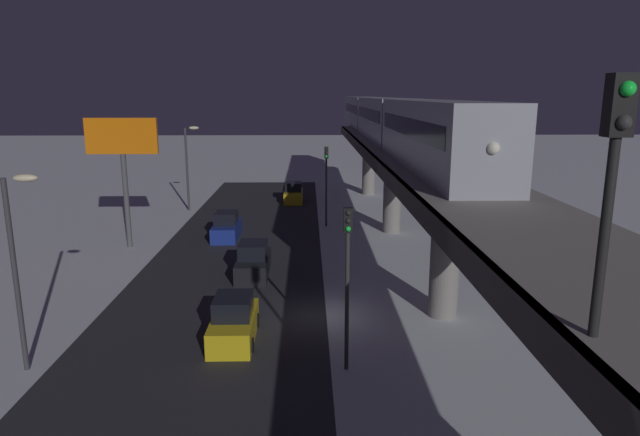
# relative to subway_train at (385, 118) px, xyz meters

# --- Properties ---
(ground_plane) EXTENTS (240.00, 240.00, 0.00)m
(ground_plane) POSITION_rel_subway_train_xyz_m (6.09, 21.92, -8.51)
(ground_plane) COLOR silver
(avenue_asphalt) EXTENTS (11.00, 82.69, 0.01)m
(avenue_asphalt) POSITION_rel_subway_train_xyz_m (11.11, 21.92, -8.50)
(avenue_asphalt) COLOR #28282D
(avenue_asphalt) RESTS_ON ground_plane
(elevated_railway) EXTENTS (5.00, 82.69, 6.73)m
(elevated_railway) POSITION_rel_subway_train_xyz_m (0.09, 21.92, -2.66)
(elevated_railway) COLOR gray
(elevated_railway) RESTS_ON ground_plane
(subway_train) EXTENTS (2.94, 55.47, 3.40)m
(subway_train) POSITION_rel_subway_train_xyz_m (0.00, 0.00, 0.00)
(subway_train) COLOR #999EA8
(subway_train) RESTS_ON elevated_railway
(rail_signal) EXTENTS (0.36, 0.41, 4.00)m
(rail_signal) POSITION_rel_subway_train_xyz_m (2.00, 38.81, 0.95)
(rail_signal) COLOR black
(rail_signal) RESTS_ON elevated_railway
(sedan_yellow) EXTENTS (1.91, 4.14, 1.97)m
(sedan_yellow) POSITION_rel_subway_train_xyz_m (9.71, 24.39, -7.72)
(sedan_yellow) COLOR gold
(sedan_yellow) RESTS_ON ground_plane
(sedan_black) EXTENTS (1.80, 4.41, 1.97)m
(sedan_black) POSITION_rel_subway_train_xyz_m (9.71, 15.62, -7.71)
(sedan_black) COLOR black
(sedan_black) RESTS_ON ground_plane
(sedan_yellow_3) EXTENTS (1.80, 4.12, 1.97)m
(sedan_yellow_3) POSITION_rel_subway_train_xyz_m (7.91, -7.00, -7.71)
(sedan_yellow_3) COLOR gold
(sedan_yellow_3) RESTS_ON ground_plane
(sedan_blue) EXTENTS (1.80, 4.21, 1.97)m
(sedan_blue) POSITION_rel_subway_train_xyz_m (12.51, 7.00, -7.71)
(sedan_blue) COLOR navy
(sedan_blue) RESTS_ON ground_plane
(traffic_light_near) EXTENTS (0.32, 0.44, 6.40)m
(traffic_light_near) POSITION_rel_subway_train_xyz_m (5.01, 27.16, -4.31)
(traffic_light_near) COLOR #2D2D2D
(traffic_light_near) RESTS_ON ground_plane
(traffic_light_mid) EXTENTS (0.32, 0.44, 6.40)m
(traffic_light_mid) POSITION_rel_subway_train_xyz_m (5.01, 3.38, -4.31)
(traffic_light_mid) COLOR #2D2D2D
(traffic_light_mid) RESTS_ON ground_plane
(commercial_billboard) EXTENTS (4.80, 0.36, 8.90)m
(commercial_billboard) POSITION_rel_subway_train_xyz_m (18.95, 9.27, -1.68)
(commercial_billboard) COLOR #4C4C51
(commercial_billboard) RESTS_ON ground_plane
(street_lamp_near) EXTENTS (1.35, 0.44, 7.65)m
(street_lamp_near) POSITION_rel_subway_train_xyz_m (17.18, 26.92, -3.69)
(street_lamp_near) COLOR #38383D
(street_lamp_near) RESTS_ON ground_plane
(street_lamp_far) EXTENTS (1.35, 0.44, 7.65)m
(street_lamp_far) POSITION_rel_subway_train_xyz_m (17.18, -3.08, -3.69)
(street_lamp_far) COLOR #38383D
(street_lamp_far) RESTS_ON ground_plane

